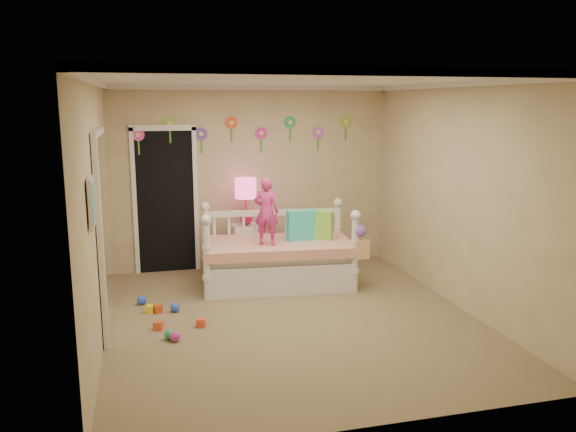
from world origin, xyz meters
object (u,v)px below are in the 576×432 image
object	(u,v)px
daybed	(277,246)
table_lamp	(246,194)
nightstand	(246,248)
child	(266,211)

from	to	relation	value
daybed	table_lamp	size ratio (longest dim) A/B	2.96
nightstand	table_lamp	size ratio (longest dim) A/B	1.03
daybed	child	world-z (taller)	child
child	table_lamp	distance (m)	0.88
daybed	child	size ratio (longest dim) A/B	2.26
child	nightstand	xyz separation A→B (m)	(-0.11, 0.87, -0.68)
nightstand	table_lamp	xyz separation A→B (m)	(0.00, -0.00, 0.78)
child	table_lamp	xyz separation A→B (m)	(-0.11, 0.87, 0.09)
daybed	table_lamp	distance (m)	0.97
child	table_lamp	size ratio (longest dim) A/B	1.31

